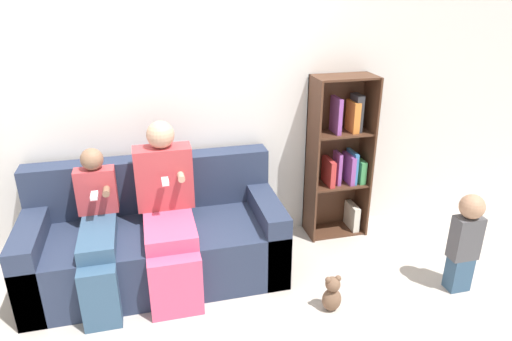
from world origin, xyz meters
The scene contains 8 objects.
ground_plane centered at (0.00, 0.00, 0.00)m, with size 14.00×14.00×0.00m, color #BCB2A8.
back_wall centered at (0.00, 1.01, 1.27)m, with size 10.00×0.06×2.55m.
couch centered at (-0.18, 0.54, 0.31)m, with size 1.96×0.88×0.91m.
adult_seated centered at (-0.08, 0.41, 0.66)m, with size 0.44×0.78×1.27m.
child_seated centered at (-0.59, 0.36, 0.55)m, with size 0.30×0.80×1.09m.
toddler_standing centered at (2.06, -0.24, 0.44)m, with size 0.21×0.18×0.81m.
bookshelf centered at (1.51, 0.85, 0.75)m, with size 0.54×0.31×1.49m.
teddy_bear centered at (1.01, -0.23, 0.13)m, with size 0.14×0.12×0.29m.
Camera 1 is at (-0.18, -2.70, 2.24)m, focal length 32.00 mm.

